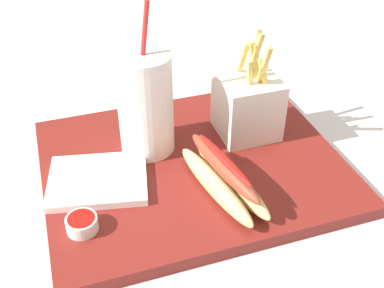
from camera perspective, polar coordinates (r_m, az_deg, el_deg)
ground_plane at (r=0.72m, az=-0.00°, el=-3.81°), size 2.40×2.40×0.02m
food_tray at (r=0.71m, az=-0.00°, el=-2.59°), size 0.43×0.35×0.02m
soda_cup at (r=0.69m, az=-5.64°, el=4.89°), size 0.08×0.08×0.23m
fries_basket at (r=0.74m, az=6.72°, el=4.70°), size 0.09×0.09×0.16m
hot_dog_1 at (r=0.64m, az=3.78°, el=-4.05°), size 0.08×0.18×0.06m
ketchup_cup_1 at (r=0.61m, az=-13.13°, el=-9.28°), size 0.04×0.04×0.02m
ketchup_cup_2 at (r=0.83m, az=7.82°, el=5.40°), size 0.03×0.03×0.02m
napkin_stack at (r=0.67m, az=-11.28°, el=-4.29°), size 0.15×0.13×0.01m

